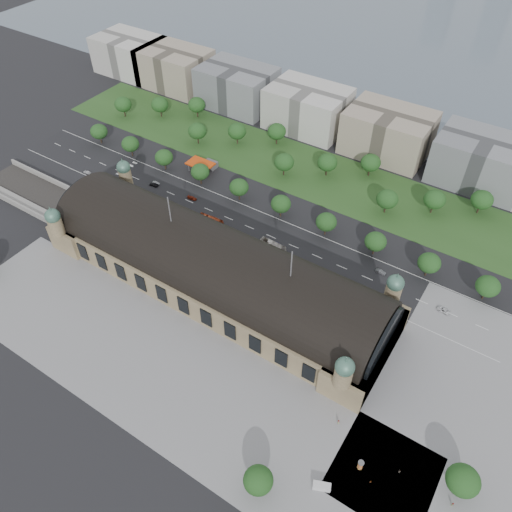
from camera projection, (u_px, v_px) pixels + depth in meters
The scene contains 62 objects.
ground at pixel (215, 284), 208.86m from camera, with size 900.00×900.00×0.00m, color black.
station at pixel (214, 267), 201.64m from camera, with size 150.00×48.40×44.30m.
track_cutting at pixel (36, 198), 249.65m from camera, with size 70.00×24.00×3.10m.
plaza_south at pixel (165, 372), 178.69m from camera, with size 190.00×48.00×0.12m, color gray.
plaza_east at pixel (460, 407), 168.96m from camera, with size 56.00×100.00×0.12m, color gray.
road_slab at pixel (229, 218), 239.31m from camera, with size 260.00×26.00×0.10m, color black.
grass_belt at pixel (295, 166), 270.25m from camera, with size 300.00×45.00×0.10m, color #2A5020.
petrol_station at pixel (206, 164), 266.68m from camera, with size 14.00×13.00×5.05m.
lake at pixel (443, 45), 386.96m from camera, with size 700.00×320.00×0.08m, color slate.
office_0 at pixel (130, 55), 345.77m from camera, with size 45.00×32.00×24.00m, color silver.
office_1 at pixel (175, 68), 330.28m from camera, with size 45.00×32.00×24.00m, color #A1947E.
office_2 at pixel (237, 87), 310.91m from camera, with size 45.00×32.00×24.00m, color gray.
office_3 at pixel (307, 108), 291.54m from camera, with size 45.00×32.00×24.00m, color silver.
office_4 at pixel (388, 133), 272.17m from camera, with size 45.00×32.00×24.00m, color #A1947E.
office_5 at pixel (480, 161), 252.81m from camera, with size 45.00×32.00×24.00m, color gray.
tree_row_0 at pixel (99, 132), 281.80m from camera, with size 9.60×9.60×11.52m.
tree_row_1 at pixel (130, 144), 272.50m from camera, with size 9.60×9.60×11.52m.
tree_row_2 at pixel (164, 157), 263.21m from camera, with size 9.60×9.60×11.52m.
tree_row_3 at pixel (200, 172), 253.91m from camera, with size 9.60×9.60×11.52m.
tree_row_4 at pixel (239, 187), 244.62m from camera, with size 9.60×9.60×11.52m.
tree_row_5 at pixel (281, 204), 235.32m from camera, with size 9.60×9.60×11.52m.
tree_row_6 at pixel (326, 222), 226.02m from camera, with size 9.60×9.60×11.52m.
tree_row_7 at pixel (376, 242), 216.73m from camera, with size 9.60×9.60×11.52m.
tree_row_8 at pixel (429, 263), 207.43m from camera, with size 9.60×9.60×11.52m.
tree_row_9 at pixel (488, 286), 198.14m from camera, with size 9.60×9.60×11.52m.
tree_belt_0 at pixel (123, 104), 303.17m from camera, with size 10.40×10.40×12.48m.
tree_belt_1 at pixel (160, 105), 302.98m from camera, with size 10.40×10.40×12.48m.
tree_belt_2 at pixel (197, 105), 302.79m from camera, with size 10.40×10.40×12.48m.
tree_belt_3 at pixel (197, 131), 281.09m from camera, with size 10.40×10.40×12.48m.
tree_belt_4 at pixel (237, 131), 280.90m from camera, with size 10.40×10.40×12.48m.
tree_belt_5 at pixel (277, 131), 280.71m from camera, with size 10.40×10.40×12.48m.
tree_belt_6 at pixel (284, 162), 259.01m from camera, with size 10.40×10.40×12.48m.
tree_belt_7 at pixel (327, 162), 258.82m from camera, with size 10.40×10.40×12.48m.
tree_belt_8 at pixel (371, 163), 258.64m from camera, with size 10.40×10.40×12.48m.
tree_belt_9 at pixel (387, 199), 236.93m from camera, with size 10.40×10.40×12.48m.
tree_belt_10 at pixel (435, 199), 236.74m from camera, with size 10.40×10.40×12.48m.
tree_belt_11 at pixel (482, 200), 236.56m from camera, with size 10.40×10.40×12.48m.
tree_plaza_ne at pixel (463, 481), 144.30m from camera, with size 10.00×10.00×11.69m.
tree_plaza_s at pixel (258, 480), 144.98m from camera, with size 9.00×9.00×10.64m.
traffic_car_0 at pixel (87, 172), 265.28m from camera, with size 1.69×4.20×1.43m, color silver.
traffic_car_1 at pixel (156, 183), 258.48m from camera, with size 1.40×4.01×1.32m, color #959A9E.
traffic_car_2 at pixel (154, 185), 257.41m from camera, with size 2.34×5.08×1.41m, color black.
traffic_car_3 at pixel (192, 198), 249.38m from camera, with size 2.02×4.98×1.44m, color maroon.
traffic_car_4 at pixel (276, 243), 226.00m from camera, with size 1.56×3.87×1.32m, color #1A1C4A.
traffic_car_5 at pixel (381, 272), 213.01m from camera, with size 1.57×4.51×1.49m, color #585A60.
traffic_car_6 at pixel (443, 310), 198.08m from camera, with size 2.45×5.31×1.48m, color white.
parked_car_0 at pixel (137, 199), 248.85m from camera, with size 1.39×3.98×1.31m, color black.
parked_car_1 at pixel (158, 214), 240.16m from camera, with size 2.60×5.63×1.57m, color maroon.
parked_car_2 at pixel (152, 212), 241.64m from camera, with size 2.32×5.70×1.65m, color #192248.
parked_car_3 at pixel (178, 224), 235.40m from camera, with size 1.79×4.46×1.52m, color #515458.
parked_car_4 at pixel (146, 207), 244.56m from camera, with size 1.40×4.02×1.33m, color white.
parked_car_5 at pixel (181, 218), 238.34m from camera, with size 2.42×5.25×1.46m, color gray.
parked_car_6 at pixel (216, 234), 230.23m from camera, with size 2.16×5.31×1.54m, color black.
bus_west at pixel (211, 220), 235.50m from camera, with size 3.01×12.85×3.58m, color #CA4720.
bus_mid at pixel (273, 246), 223.10m from camera, with size 3.01×12.87×3.59m, color silver.
bus_east at pixel (276, 256), 218.55m from camera, with size 2.85×12.18×3.39m, color #B9B3AB.
van_south at pixel (321, 486), 149.28m from camera, with size 5.79×4.00×2.33m.
advertising_column at pixel (360, 465), 153.04m from camera, with size 1.93×1.93×3.66m.
pedestrian_0 at pixel (338, 422), 164.06m from camera, with size 0.93×0.53×1.90m, color gray.
pedestrian_1 at pixel (370, 482), 150.51m from camera, with size 0.56×0.37×1.54m, color gray.
pedestrian_2 at pixel (400, 471), 152.76m from camera, with size 0.77×0.45×1.59m, color gray.
pedestrian_5 at pixel (453, 504), 145.84m from camera, with size 0.84×0.48×1.72m, color gray.
Camera 1 is at (90.68, -108.53, 155.09)m, focal length 35.00 mm.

